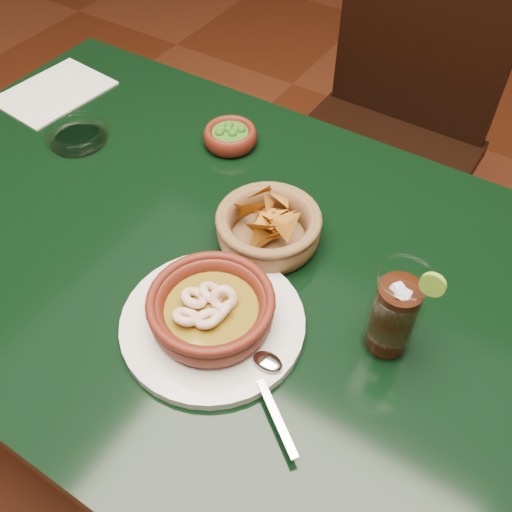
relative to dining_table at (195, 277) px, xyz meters
The scene contains 9 objects.
ground 0.65m from the dining_table, ahead, with size 7.00×7.00×0.00m, color #471C0C.
dining_table is the anchor object (origin of this frame).
dining_chair 0.73m from the dining_table, 84.54° to the left, with size 0.46×0.46×0.99m.
shrimp_plate 0.22m from the dining_table, 42.48° to the right, with size 0.33×0.26×0.07m.
chip_basket 0.18m from the dining_table, 29.96° to the left, with size 0.20×0.20×0.12m.
guacamole_ramekin 0.28m from the dining_table, 109.09° to the left, with size 0.12×0.12×0.04m.
cola_drink 0.39m from the dining_table, ahead, with size 0.15×0.15×0.17m.
glass_ashtray 0.37m from the dining_table, 164.79° to the left, with size 0.13×0.13×0.03m.
paper_menu 0.54m from the dining_table, 159.61° to the left, with size 0.18×0.23×0.00m.
Camera 1 is at (0.43, -0.48, 1.42)m, focal length 40.00 mm.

